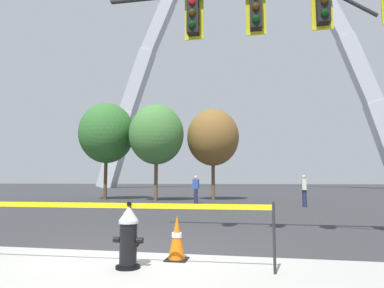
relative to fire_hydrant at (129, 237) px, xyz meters
The scene contains 11 objects.
ground_plane 0.98m from the fire_hydrant, 102.21° to the left, with size 240.00×240.00×0.00m, color #333335.
fire_hydrant is the anchor object (origin of this frame).
caution_tape_barrier 0.37m from the fire_hydrant, behind, with size 4.94×0.18×1.01m.
traffic_cone_by_hydrant 0.88m from the fire_hydrant, 47.13° to the left, with size 0.36×0.36×0.73m.
traffic_signal_gantry 5.91m from the fire_hydrant, 30.58° to the left, with size 7.82×0.44×6.00m.
monument_arch 56.24m from the fire_hydrant, 90.20° to the left, with size 51.59×2.71×48.36m.
tree_far_left 19.76m from the fire_hydrant, 116.06° to the left, with size 3.89×3.89×6.82m.
tree_left_mid 17.56m from the fire_hydrant, 105.41° to the left, with size 3.63×3.63×6.36m.
tree_center_left 18.47m from the fire_hydrant, 93.06° to the left, with size 3.56×3.56×6.23m.
pedestrian_walking_left 14.21m from the fire_hydrant, 95.95° to the left, with size 0.36×0.24×1.59m.
pedestrian_standing_center 13.57m from the fire_hydrant, 71.67° to the left, with size 0.22×0.35×1.59m.
Camera 1 is at (2.10, -5.80, 1.32)m, focal length 31.69 mm.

